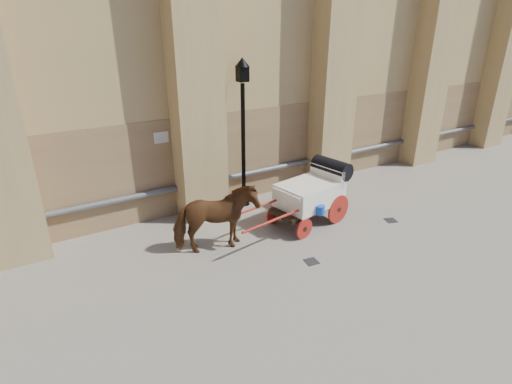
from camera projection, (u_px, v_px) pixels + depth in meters
ground at (297, 257)px, 10.16m from camera, size 90.00×90.00×0.00m
horse at (216, 219)px, 10.16m from camera, size 2.27×1.36×1.80m
carriage at (313, 191)px, 11.70m from camera, size 4.19×1.74×1.78m
street_lamp at (243, 131)px, 12.21m from camera, size 0.43×0.43×4.61m
drain_grate_near at (311, 262)px, 9.98m from camera, size 0.36×0.36×0.01m
drain_grate_far at (391, 220)px, 12.06m from camera, size 0.41×0.41×0.01m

